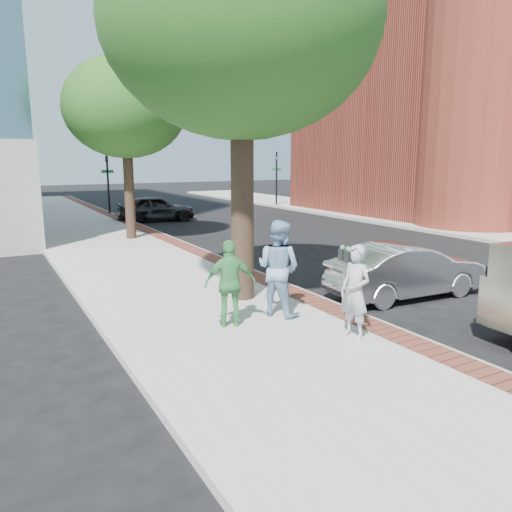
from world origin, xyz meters
TOP-DOWN VIEW (x-y plane):
  - ground at (0.00, 0.00)m, footprint 120.00×120.00m
  - sidewalk at (-1.50, 8.00)m, footprint 5.00×60.00m
  - brick_strip at (0.70, 8.00)m, footprint 0.60×60.00m
  - curb at (1.05, 8.00)m, footprint 0.10×60.00m
  - sidewalk_far at (14.50, 8.00)m, footprint 5.00×60.00m
  - church at (20.98, 13.13)m, footprint 19.00×16.00m
  - signal_near at (0.90, 22.00)m, footprint 0.70×0.15m
  - signal_far at (12.50, 22.00)m, footprint 0.70×0.15m
  - tree_near at (-0.60, 1.90)m, footprint 6.00×6.00m
  - tree_far at (-0.50, 12.00)m, footprint 4.80×4.80m
  - parking_meter at (0.60, -0.32)m, footprint 0.12×0.32m
  - person_gray at (-0.06, -1.44)m, footprint 0.49×0.67m
  - person_officer at (-0.54, 0.41)m, footprint 1.11×1.20m
  - person_green at (-1.73, 0.24)m, footprint 1.07×0.69m
  - sedan_silver at (3.20, 0.49)m, footprint 4.11×1.61m
  - bg_car at (2.49, 18.05)m, footprint 4.29×2.14m

SIDE VIEW (x-z plane):
  - ground at x=0.00m, z-range 0.00..0.00m
  - sidewalk at x=-1.50m, z-range 0.00..0.15m
  - curb at x=1.05m, z-range 0.00..0.15m
  - sidewalk_far at x=14.50m, z-range 0.00..0.15m
  - brick_strip at x=0.70m, z-range 0.15..0.16m
  - sedan_silver at x=3.20m, z-range 0.00..1.33m
  - bg_car at x=2.49m, z-range 0.00..1.40m
  - person_green at x=-1.73m, z-range 0.15..1.85m
  - person_gray at x=-0.06m, z-range 0.15..1.87m
  - person_officer at x=-0.54m, z-range 0.15..2.14m
  - parking_meter at x=0.60m, z-range 0.47..1.94m
  - signal_near at x=0.90m, z-range 0.35..4.15m
  - signal_far at x=12.50m, z-range 0.35..4.15m
  - tree_far at x=-0.50m, z-range 1.73..8.87m
  - tree_near at x=-0.60m, z-range 1.92..10.43m
  - church at x=20.98m, z-range -2.94..17.46m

